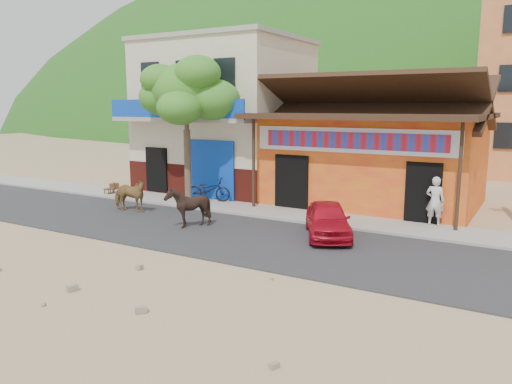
% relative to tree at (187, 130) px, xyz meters
% --- Properties ---
extents(ground, '(120.00, 120.00, 0.00)m').
position_rel_tree_xyz_m(ground, '(4.60, -5.80, -3.12)').
color(ground, '#9E825B').
rests_on(ground, ground).
extents(road, '(60.00, 5.00, 0.04)m').
position_rel_tree_xyz_m(road, '(4.60, -3.30, -3.10)').
color(road, '#28282B').
rests_on(road, ground).
extents(sidewalk, '(60.00, 2.00, 0.12)m').
position_rel_tree_xyz_m(sidewalk, '(4.60, 0.20, -3.06)').
color(sidewalk, gray).
rests_on(sidewalk, ground).
extents(dance_club, '(8.00, 6.00, 3.60)m').
position_rel_tree_xyz_m(dance_club, '(6.60, 4.20, -1.32)').
color(dance_club, orange).
rests_on(dance_club, ground).
extents(cafe_building, '(7.00, 6.00, 7.00)m').
position_rel_tree_xyz_m(cafe_building, '(-0.90, 4.20, 0.38)').
color(cafe_building, beige).
rests_on(cafe_building, ground).
extents(hillside, '(100.00, 40.00, 24.00)m').
position_rel_tree_xyz_m(hillside, '(4.60, 64.20, 8.88)').
color(hillside, '#194C14').
rests_on(hillside, ground).
extents(tree, '(3.00, 3.00, 6.00)m').
position_rel_tree_xyz_m(tree, '(0.00, 0.00, 0.00)').
color(tree, '#2D721E').
rests_on(tree, sidewalk).
extents(cow_tan, '(1.66, 0.96, 1.32)m').
position_rel_tree_xyz_m(cow_tan, '(-1.03, -2.35, -2.42)').
color(cow_tan, olive).
rests_on(cow_tan, road).
extents(cow_dark, '(1.52, 1.42, 1.40)m').
position_rel_tree_xyz_m(cow_dark, '(2.47, -3.19, -2.38)').
color(cow_dark, black).
rests_on(cow_dark, road).
extents(red_car, '(2.63, 3.46, 1.10)m').
position_rel_tree_xyz_m(red_car, '(6.99, -1.94, -2.53)').
color(red_car, '#AE0C1D').
rests_on(red_car, road).
extents(scooter, '(1.97, 1.22, 0.98)m').
position_rel_tree_xyz_m(scooter, '(0.60, 0.61, -2.51)').
color(scooter, black).
rests_on(scooter, sidewalk).
extents(pedestrian, '(0.63, 0.43, 1.67)m').
position_rel_tree_xyz_m(pedestrian, '(9.66, 0.90, -2.17)').
color(pedestrian, silver).
rests_on(pedestrian, sidewalk).
extents(cafe_chair_left, '(0.42, 0.42, 0.83)m').
position_rel_tree_xyz_m(cafe_chair_left, '(-4.40, 0.05, -2.58)').
color(cafe_chair_left, '#522B1B').
rests_on(cafe_chair_left, sidewalk).
extents(cafe_chair_right, '(0.45, 0.45, 0.83)m').
position_rel_tree_xyz_m(cafe_chair_right, '(-4.40, -0.19, -2.59)').
color(cafe_chair_right, '#452F17').
rests_on(cafe_chair_right, sidewalk).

